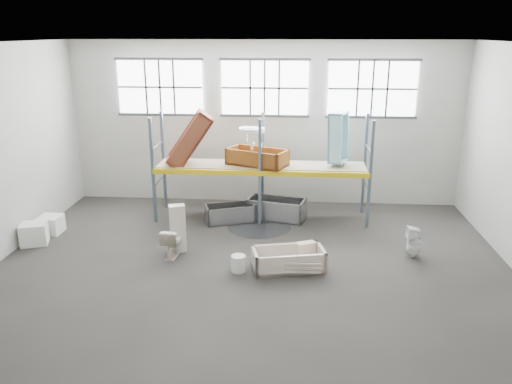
# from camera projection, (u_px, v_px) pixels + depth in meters

# --- Properties ---
(floor) EXTENTS (12.00, 10.00, 0.10)m
(floor) POSITION_uv_depth(u_px,v_px,m) (251.00, 272.00, 11.72)
(floor) COLOR #423E39
(floor) RESTS_ON ground
(ceiling) EXTENTS (12.00, 10.00, 0.10)m
(ceiling) POSITION_uv_depth(u_px,v_px,m) (250.00, 41.00, 10.18)
(ceiling) COLOR silver
(ceiling) RESTS_ON ground
(wall_back) EXTENTS (12.00, 0.10, 5.00)m
(wall_back) POSITION_uv_depth(u_px,v_px,m) (265.00, 124.00, 15.75)
(wall_back) COLOR #AAA89E
(wall_back) RESTS_ON ground
(wall_front) EXTENTS (12.00, 0.10, 5.00)m
(wall_front) POSITION_uv_depth(u_px,v_px,m) (215.00, 269.00, 6.15)
(wall_front) COLOR #B7B5A9
(wall_front) RESTS_ON ground
(window_left) EXTENTS (2.60, 0.04, 1.60)m
(window_left) POSITION_uv_depth(u_px,v_px,m) (160.00, 87.00, 15.54)
(window_left) COLOR white
(window_left) RESTS_ON wall_back
(window_mid) EXTENTS (2.60, 0.04, 1.60)m
(window_mid) POSITION_uv_depth(u_px,v_px,m) (265.00, 88.00, 15.31)
(window_mid) COLOR white
(window_mid) RESTS_ON wall_back
(window_right) EXTENTS (2.60, 0.04, 1.60)m
(window_right) POSITION_uv_depth(u_px,v_px,m) (372.00, 89.00, 15.08)
(window_right) COLOR white
(window_right) RESTS_ON wall_back
(rack_upright_la) EXTENTS (0.08, 0.08, 3.00)m
(rack_upright_la) POSITION_uv_depth(u_px,v_px,m) (153.00, 171.00, 14.22)
(rack_upright_la) COLOR slate
(rack_upright_la) RESTS_ON floor
(rack_upright_lb) EXTENTS (0.08, 0.08, 3.00)m
(rack_upright_lb) POSITION_uv_depth(u_px,v_px,m) (164.00, 161.00, 15.37)
(rack_upright_lb) COLOR slate
(rack_upright_lb) RESTS_ON floor
(rack_upright_ma) EXTENTS (0.08, 0.08, 3.00)m
(rack_upright_ma) POSITION_uv_depth(u_px,v_px,m) (260.00, 173.00, 14.01)
(rack_upright_ma) COLOR slate
(rack_upright_ma) RESTS_ON floor
(rack_upright_mb) EXTENTS (0.08, 0.08, 3.00)m
(rack_upright_mb) POSITION_uv_depth(u_px,v_px,m) (263.00, 162.00, 15.15)
(rack_upright_mb) COLOR slate
(rack_upright_mb) RESTS_ON floor
(rack_upright_ra) EXTENTS (0.08, 0.08, 3.00)m
(rack_upright_ra) POSITION_uv_depth(u_px,v_px,m) (370.00, 175.00, 13.79)
(rack_upright_ra) COLOR slate
(rack_upright_ra) RESTS_ON floor
(rack_upright_rb) EXTENTS (0.08, 0.08, 3.00)m
(rack_upright_rb) POSITION_uv_depth(u_px,v_px,m) (365.00, 164.00, 14.93)
(rack_upright_rb) COLOR slate
(rack_upright_rb) RESTS_ON floor
(rack_beam_front) EXTENTS (6.00, 0.10, 0.14)m
(rack_beam_front) POSITION_uv_depth(u_px,v_px,m) (260.00, 173.00, 14.01)
(rack_beam_front) COLOR yellow
(rack_beam_front) RESTS_ON floor
(rack_beam_back) EXTENTS (6.00, 0.10, 0.14)m
(rack_beam_back) POSITION_uv_depth(u_px,v_px,m) (263.00, 162.00, 15.15)
(rack_beam_back) COLOR yellow
(rack_beam_back) RESTS_ON floor
(shelf_deck) EXTENTS (5.90, 1.10, 0.03)m
(shelf_deck) POSITION_uv_depth(u_px,v_px,m) (261.00, 165.00, 14.55)
(shelf_deck) COLOR gray
(shelf_deck) RESTS_ON floor
(wet_patch) EXTENTS (1.80, 1.80, 0.00)m
(wet_patch) POSITION_uv_depth(u_px,v_px,m) (259.00, 227.00, 14.27)
(wet_patch) COLOR black
(wet_patch) RESTS_ON floor
(bathtub_beige) EXTENTS (1.76, 1.10, 0.48)m
(bathtub_beige) POSITION_uv_depth(u_px,v_px,m) (288.00, 259.00, 11.68)
(bathtub_beige) COLOR beige
(bathtub_beige) RESTS_ON floor
(cistern_spare) EXTENTS (0.47, 0.36, 0.41)m
(cistern_spare) POSITION_uv_depth(u_px,v_px,m) (306.00, 250.00, 12.05)
(cistern_spare) COLOR silver
(cistern_spare) RESTS_ON bathtub_beige
(sink_in_tub) EXTENTS (0.57, 0.57, 0.16)m
(sink_in_tub) POSITION_uv_depth(u_px,v_px,m) (268.00, 251.00, 12.31)
(sink_in_tub) COLOR beige
(sink_in_tub) RESTS_ON bathtub_beige
(toilet_beige) EXTENTS (0.47, 0.74, 0.72)m
(toilet_beige) POSITION_uv_depth(u_px,v_px,m) (172.00, 242.00, 12.32)
(toilet_beige) COLOR #EFDFCC
(toilet_beige) RESTS_ON floor
(cistern_tall) EXTENTS (0.45, 0.36, 1.21)m
(cistern_tall) POSITION_uv_depth(u_px,v_px,m) (178.00, 228.00, 12.52)
(cistern_tall) COLOR beige
(cistern_tall) RESTS_ON floor
(toilet_white) EXTENTS (0.38, 0.38, 0.78)m
(toilet_white) POSITION_uv_depth(u_px,v_px,m) (414.00, 242.00, 12.27)
(toilet_white) COLOR white
(toilet_white) RESTS_ON floor
(steel_tub_left) EXTENTS (1.51, 1.05, 0.51)m
(steel_tub_left) POSITION_uv_depth(u_px,v_px,m) (230.00, 213.00, 14.58)
(steel_tub_left) COLOR #929699
(steel_tub_left) RESTS_ON floor
(steel_tub_right) EXTENTS (1.77, 1.13, 0.60)m
(steel_tub_right) POSITION_uv_depth(u_px,v_px,m) (276.00, 209.00, 14.81)
(steel_tub_right) COLOR #AEB0B6
(steel_tub_right) RESTS_ON floor
(rust_tub_flat) EXTENTS (1.85, 1.41, 0.47)m
(rust_tub_flat) POSITION_uv_depth(u_px,v_px,m) (257.00, 157.00, 14.42)
(rust_tub_flat) COLOR #9B5611
(rust_tub_flat) RESTS_ON shelf_deck
(rust_tub_tilted) EXTENTS (1.51, 1.05, 1.69)m
(rust_tub_tilted) POSITION_uv_depth(u_px,v_px,m) (190.00, 140.00, 14.45)
(rust_tub_tilted) COLOR brown
(rust_tub_tilted) RESTS_ON shelf_deck
(sink_on_shelf) EXTENTS (0.77, 0.62, 0.64)m
(sink_on_shelf) POSITION_uv_depth(u_px,v_px,m) (252.00, 149.00, 14.24)
(sink_on_shelf) COLOR white
(sink_on_shelf) RESTS_ON rust_tub_flat
(blue_tub_upright) EXTENTS (0.67, 0.78, 1.42)m
(blue_tub_upright) POSITION_uv_depth(u_px,v_px,m) (338.00, 137.00, 14.23)
(blue_tub_upright) COLOR #96CFE2
(blue_tub_upright) RESTS_ON shelf_deck
(bucket) EXTENTS (0.44, 0.44, 0.39)m
(bucket) POSITION_uv_depth(u_px,v_px,m) (238.00, 264.00, 11.57)
(bucket) COLOR silver
(bucket) RESTS_ON floor
(carton_near) EXTENTS (0.79, 0.73, 0.55)m
(carton_near) POSITION_uv_depth(u_px,v_px,m) (34.00, 234.00, 13.05)
(carton_near) COLOR white
(carton_near) RESTS_ON floor
(carton_far) EXTENTS (0.58, 0.58, 0.48)m
(carton_far) POSITION_uv_depth(u_px,v_px,m) (51.00, 225.00, 13.77)
(carton_far) COLOR white
(carton_far) RESTS_ON floor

